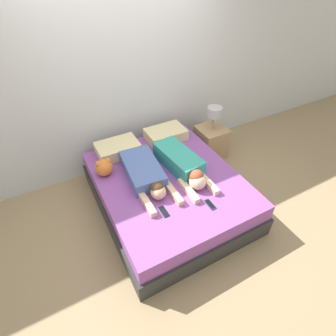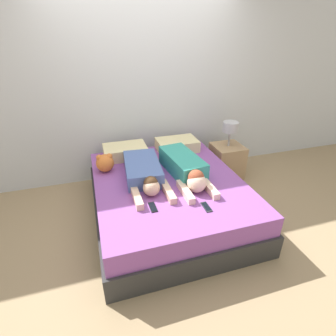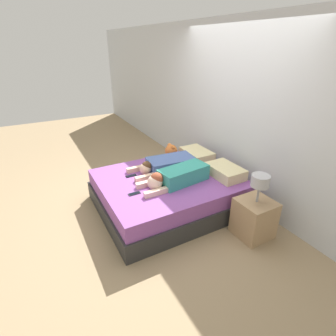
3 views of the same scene
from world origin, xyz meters
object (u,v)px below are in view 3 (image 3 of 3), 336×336
object	(u,v)px
person_right	(176,177)
plush_toy	(171,150)
cell_phone_right	(134,194)
person_left	(166,164)
cell_phone_left	(131,176)
bed	(168,192)
pillow_head_left	(197,154)
pillow_head_right	(225,171)
nightstand	(254,216)

from	to	relation	value
person_right	plush_toy	distance (m)	0.96
cell_phone_right	plush_toy	size ratio (longest dim) A/B	0.72
person_left	cell_phone_left	bearing A→B (deg)	-94.43
bed	person_right	xyz separation A→B (m)	(0.21, 0.01, 0.35)
pillow_head_left	pillow_head_right	size ratio (longest dim) A/B	1.00
pillow_head_left	person_right	bearing A→B (deg)	-51.94
cell_phone_left	cell_phone_right	size ratio (longest dim) A/B	1.00
plush_toy	nightstand	xyz separation A→B (m)	(1.76, 0.21, -0.31)
person_right	nightstand	distance (m)	1.13
cell_phone_left	nightstand	world-z (taller)	nightstand
bed	person_right	world-z (taller)	person_right
cell_phone_left	plush_toy	bearing A→B (deg)	112.24
nightstand	cell_phone_right	bearing A→B (deg)	-126.39
bed	nightstand	world-z (taller)	nightstand
bed	person_right	distance (m)	0.41
pillow_head_left	cell_phone_right	distance (m)	1.47
cell_phone_left	nightstand	xyz separation A→B (m)	(1.40, 1.09, -0.20)
person_left	cell_phone_right	size ratio (longest dim) A/B	6.47
bed	cell_phone_left	size ratio (longest dim) A/B	12.46
cell_phone_right	plush_toy	world-z (taller)	plush_toy
pillow_head_right	cell_phone_left	bearing A→B (deg)	-118.63
person_right	cell_phone_right	xyz separation A→B (m)	(-0.02, -0.61, -0.10)
person_right	cell_phone_left	bearing A→B (deg)	-137.53
pillow_head_right	cell_phone_left	distance (m)	1.37
plush_toy	nightstand	bearing A→B (deg)	6.79
bed	cell_phone_left	distance (m)	0.60
plush_toy	nightstand	size ratio (longest dim) A/B	0.26
person_left	plush_toy	world-z (taller)	plush_toy
pillow_head_right	cell_phone_left	size ratio (longest dim) A/B	3.47
cell_phone_left	cell_phone_right	world-z (taller)	same
pillow_head_left	nightstand	xyz separation A→B (m)	(1.47, -0.12, -0.27)
cell_phone_left	person_left	bearing A→B (deg)	85.57
bed	pillow_head_left	xyz separation A→B (m)	(-0.36, 0.75, 0.32)
person_left	pillow_head_left	bearing A→B (deg)	99.75
pillow_head_right	plush_toy	distance (m)	1.07
cell_phone_right	pillow_head_right	bearing A→B (deg)	83.01
pillow_head_right	cell_phone_right	distance (m)	1.37
person_left	cell_phone_right	world-z (taller)	person_left
bed	pillow_head_right	distance (m)	0.89
bed	cell_phone_right	world-z (taller)	cell_phone_right
person_left	person_right	world-z (taller)	person_right
pillow_head_right	cell_phone_left	world-z (taller)	pillow_head_right
cell_phone_left	nightstand	distance (m)	1.78
pillow_head_left	person_right	world-z (taller)	person_right
nightstand	person_left	bearing A→B (deg)	-158.58
pillow_head_right	person_right	size ratio (longest dim) A/B	0.54
person_right	cell_phone_right	world-z (taller)	person_right
bed	nightstand	xyz separation A→B (m)	(1.11, 0.63, 0.05)
pillow_head_left	cell_phone_right	world-z (taller)	pillow_head_left
person_right	cell_phone_right	distance (m)	0.62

